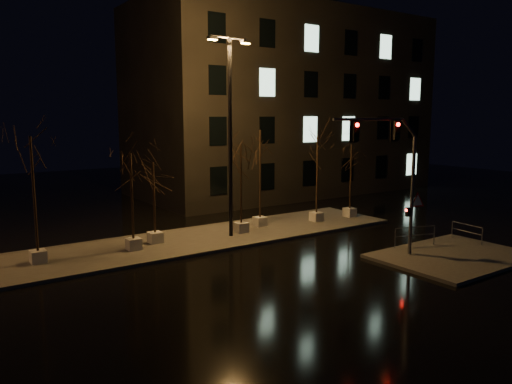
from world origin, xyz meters
TOP-DOWN VIEW (x-y plane):
  - ground at (0.00, 0.00)m, footprint 90.00×90.00m
  - median at (0.00, 6.00)m, footprint 22.00×5.00m
  - sidewalk_corner at (7.50, -3.50)m, footprint 7.00×5.00m
  - building at (14.00, 18.00)m, footprint 25.00×12.00m
  - tree_0 at (-8.61, 6.07)m, footprint 1.80×1.80m
  - tree_1 at (-4.38, 5.78)m, footprint 1.80×1.80m
  - tree_2 at (-3.00, 6.40)m, footprint 1.80×1.80m
  - tree_3 at (1.82, 5.84)m, footprint 1.80×1.80m
  - tree_4 at (3.57, 6.52)m, footprint 1.80×1.80m
  - tree_5 at (7.22, 5.73)m, footprint 1.80×1.80m
  - tree_6 at (9.88, 5.57)m, footprint 1.80×1.80m
  - traffic_signal_mast at (4.91, -2.09)m, footprint 5.08×0.98m
  - streetlight_main at (0.94, 5.48)m, footprint 2.58×0.47m
  - guard_rail_a at (7.26, -1.50)m, footprint 2.17×0.73m
  - guard_rail_b at (10.27, -2.37)m, footprint 0.25×1.86m

SIDE VIEW (x-z plane):
  - ground at x=0.00m, z-range 0.00..0.00m
  - median at x=0.00m, z-range 0.00..0.15m
  - sidewalk_corner at x=7.50m, z-range 0.00..0.15m
  - guard_rail_b at x=10.27m, z-range 0.28..1.16m
  - guard_rail_a at x=7.26m, z-range 0.30..1.28m
  - tree_2 at x=-3.00m, z-range 1.24..5.43m
  - tree_6 at x=9.88m, z-range 1.37..6.09m
  - tree_1 at x=-4.38m, z-range 1.39..6.15m
  - tree_3 at x=1.82m, z-range 1.44..6.42m
  - tree_5 at x=7.22m, z-range 1.54..6.92m
  - traffic_signal_mast at x=4.91m, z-range 1.14..7.42m
  - tree_0 at x=-8.61m, z-range 1.62..7.30m
  - tree_4 at x=3.57m, z-range 1.63..7.35m
  - streetlight_main at x=0.94m, z-range 0.94..11.27m
  - building at x=14.00m, z-range 0.00..15.00m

